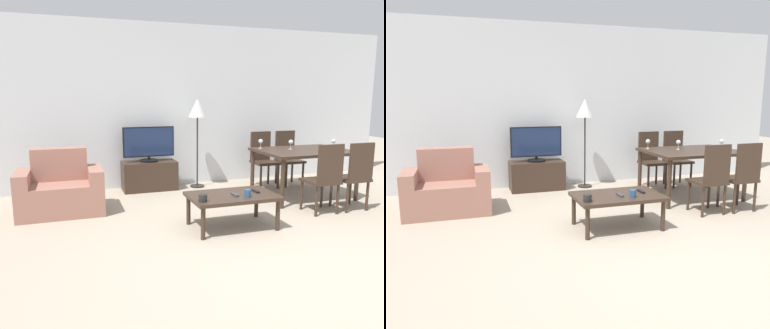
# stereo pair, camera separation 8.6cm
# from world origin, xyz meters

# --- Properties ---
(ground_plane) EXTENTS (18.00, 18.00, 0.00)m
(ground_plane) POSITION_xyz_m (0.00, 0.00, 0.00)
(ground_plane) COLOR tan
(wall_back) EXTENTS (7.74, 0.06, 2.70)m
(wall_back) POSITION_xyz_m (0.00, 3.35, 1.35)
(wall_back) COLOR silver
(wall_back) RESTS_ON ground_plane
(armchair) EXTENTS (1.07, 0.66, 0.84)m
(armchair) POSITION_xyz_m (-2.17, 2.21, 0.30)
(armchair) COLOR #9E6B5B
(armchair) RESTS_ON ground_plane
(tv_stand) EXTENTS (0.88, 0.42, 0.47)m
(tv_stand) POSITION_xyz_m (-0.81, 3.07, 0.24)
(tv_stand) COLOR #38281E
(tv_stand) RESTS_ON ground_plane
(tv) EXTENTS (0.83, 0.29, 0.57)m
(tv) POSITION_xyz_m (-0.81, 3.07, 0.76)
(tv) COLOR black
(tv) RESTS_ON tv_stand
(coffee_table) EXTENTS (1.02, 0.63, 0.40)m
(coffee_table) POSITION_xyz_m (-0.27, 0.99, 0.35)
(coffee_table) COLOR #38281E
(coffee_table) RESTS_ON ground_plane
(dining_table) EXTENTS (1.37, 1.00, 0.72)m
(dining_table) POSITION_xyz_m (1.32, 1.91, 0.65)
(dining_table) COLOR #38281E
(dining_table) RESTS_ON ground_plane
(dining_chair_near) EXTENTS (0.40, 0.40, 0.93)m
(dining_chair_near) POSITION_xyz_m (1.08, 1.09, 0.51)
(dining_chair_near) COLOR #38281E
(dining_chair_near) RESTS_ON ground_plane
(dining_chair_far) EXTENTS (0.40, 0.40, 0.93)m
(dining_chair_far) POSITION_xyz_m (1.56, 2.72, 0.51)
(dining_chair_far) COLOR #38281E
(dining_chair_far) RESTS_ON ground_plane
(dining_chair_near_right) EXTENTS (0.40, 0.40, 0.93)m
(dining_chair_near_right) POSITION_xyz_m (1.56, 1.09, 0.51)
(dining_chair_near_right) COLOR #38281E
(dining_chair_near_right) RESTS_ON ground_plane
(dining_chair_far_left) EXTENTS (0.40, 0.40, 0.93)m
(dining_chair_far_left) POSITION_xyz_m (1.08, 2.72, 0.51)
(dining_chair_far_left) COLOR #38281E
(dining_chair_far_left) RESTS_ON ground_plane
(floor_lamp) EXTENTS (0.31, 0.31, 1.48)m
(floor_lamp) POSITION_xyz_m (0.00, 3.01, 1.25)
(floor_lamp) COLOR black
(floor_lamp) RESTS_ON ground_plane
(remote_primary) EXTENTS (0.04, 0.15, 0.02)m
(remote_primary) POSITION_xyz_m (-0.26, 0.94, 0.41)
(remote_primary) COLOR #38383D
(remote_primary) RESTS_ON coffee_table
(remote_secondary) EXTENTS (0.04, 0.15, 0.02)m
(remote_secondary) POSITION_xyz_m (0.04, 1.01, 0.41)
(remote_secondary) COLOR black
(remote_secondary) RESTS_ON coffee_table
(cup_white_near) EXTENTS (0.07, 0.07, 0.09)m
(cup_white_near) POSITION_xyz_m (-0.15, 0.83, 0.44)
(cup_white_near) COLOR navy
(cup_white_near) RESTS_ON coffee_table
(cup_colored_far) EXTENTS (0.09, 0.09, 0.08)m
(cup_colored_far) POSITION_xyz_m (-0.70, 0.81, 0.44)
(cup_colored_far) COLOR black
(cup_colored_far) RESTS_ON coffee_table
(wine_glass_left) EXTENTS (0.07, 0.07, 0.15)m
(wine_glass_left) POSITION_xyz_m (1.16, 2.02, 0.83)
(wine_glass_left) COLOR silver
(wine_glass_left) RESTS_ON dining_table
(wine_glass_center) EXTENTS (0.07, 0.07, 0.15)m
(wine_glass_center) POSITION_xyz_m (1.85, 1.91, 0.83)
(wine_glass_center) COLOR silver
(wine_glass_center) RESTS_ON dining_table
(wine_glass_right) EXTENTS (0.07, 0.07, 0.15)m
(wine_glass_right) POSITION_xyz_m (0.77, 2.24, 0.83)
(wine_glass_right) COLOR silver
(wine_glass_right) RESTS_ON dining_table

